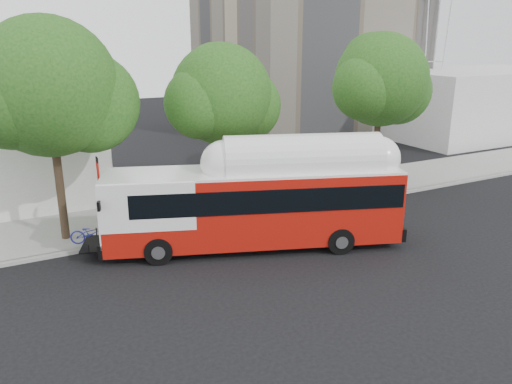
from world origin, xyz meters
The scene contains 10 objects.
ground centered at (0.00, 0.00, 0.00)m, with size 120.00×120.00×0.00m, color black.
sidewalk centered at (0.00, 6.50, 0.07)m, with size 60.00×5.00×0.15m, color gray.
curb_strip centered at (0.00, 3.90, 0.07)m, with size 60.00×0.30×0.15m, color gray.
red_curb_segment centered at (-3.00, 3.90, 0.08)m, with size 10.00×0.32×0.16m, color maroon.
street_tree_left centered at (-8.53, 5.56, 6.60)m, with size 6.67×5.80×9.74m.
street_tree_mid centered at (-0.59, 6.06, 5.91)m, with size 5.75×5.00×8.62m.
street_tree_right centered at (9.44, 5.86, 6.26)m, with size 6.21×5.40×9.18m.
horizon_block centered at (30.00, 16.00, 3.00)m, with size 20.00×12.00×6.00m, color silver.
transit_bus centered at (-1.69, 0.97, 1.85)m, with size 13.43×6.70×3.97m.
signal_pole centered at (-7.51, 4.48, 2.01)m, with size 0.11×0.37×3.92m.
Camera 1 is at (-11.05, -17.00, 8.73)m, focal length 35.00 mm.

